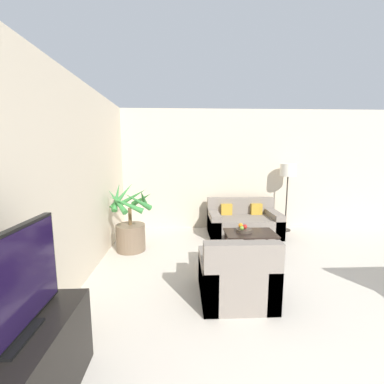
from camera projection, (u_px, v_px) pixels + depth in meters
The scene contains 14 objects.
wall_back at pixel (256, 170), 5.91m from camera, with size 7.71×0.06×2.70m.
wall_left at pixel (54, 190), 2.72m from camera, with size 0.06×7.73×2.70m.
tv_console at pixel (20, 384), 1.61m from camera, with size 0.48×1.17×0.62m.
television at pixel (10, 288), 1.51m from camera, with size 0.18×1.00×0.68m.
potted_palm at pixel (131, 227), 4.57m from camera, with size 0.84×0.84×1.23m.
sofa_loveseat at pixel (243, 223), 5.49m from camera, with size 1.47×0.87×0.75m.
floor_lamp at pixel (288, 174), 5.61m from camera, with size 0.34×0.34×1.50m.
coffee_table at pixel (250, 235), 4.46m from camera, with size 0.86×0.56×0.37m.
fruit_bowl at pixel (244, 230), 4.49m from camera, with size 0.28×0.28×0.05m.
apple_red at pixel (245, 227), 4.48m from camera, with size 0.08×0.08×0.08m.
apple_green at pixel (242, 228), 4.41m from camera, with size 0.07×0.07×0.07m.
orange_fruit at pixel (241, 225), 4.56m from camera, with size 0.08×0.08×0.08m.
armchair at pixel (236, 278), 3.07m from camera, with size 0.84×0.85×0.81m.
ottoman at pixel (226, 257), 3.85m from camera, with size 0.64×0.54×0.37m.
Camera 1 is at (-1.74, 0.32, 1.75)m, focal length 24.00 mm.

